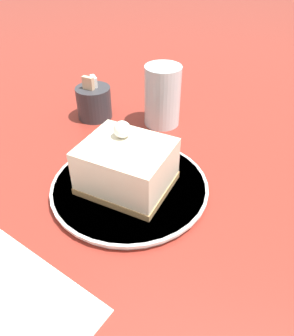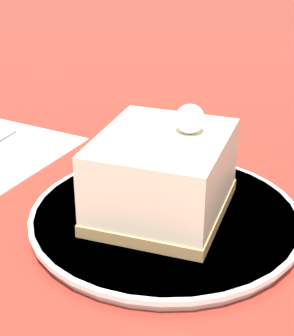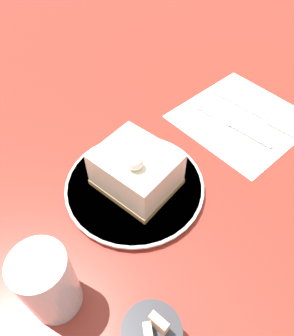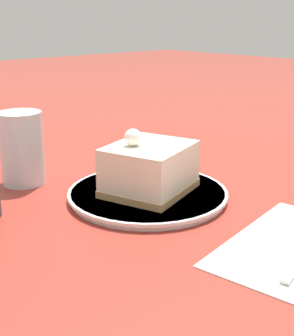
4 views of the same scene
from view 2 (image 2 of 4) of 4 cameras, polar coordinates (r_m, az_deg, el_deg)
name	(u,v)px [view 2 (image 2 of 4)]	position (r m, az deg, el deg)	size (l,w,h in m)	color
ground_plane	(153,198)	(0.47, 0.57, -3.09)	(4.00, 4.00, 0.00)	maroon
plate	(165,218)	(0.43, 1.87, -5.08)	(0.21, 0.21, 0.01)	silver
cake_slice	(162,174)	(0.42, 1.58, -0.66)	(0.12, 0.13, 0.08)	#AD8451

